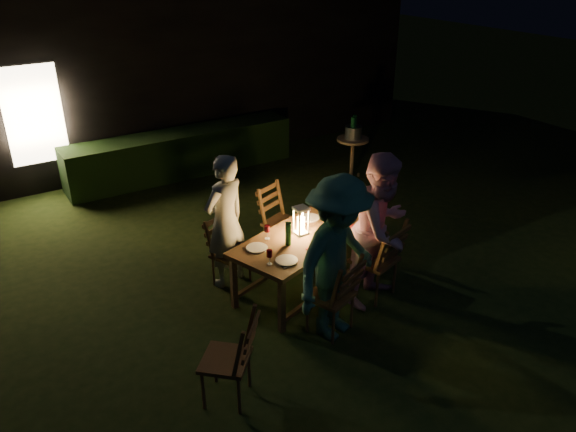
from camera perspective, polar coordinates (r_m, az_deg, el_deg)
garden_envelope at (r=12.54m, az=-13.42°, el=14.91°), size 40.00×40.00×3.20m
dining_table at (r=6.71m, az=1.38°, el=-2.64°), size 1.95×1.39×0.73m
chair_near_left at (r=6.21m, az=4.44°, el=-9.27°), size 0.58×0.60×1.00m
chair_near_right at (r=6.84m, az=8.82°, el=-5.64°), size 0.60×0.63×1.07m
chair_far_left at (r=7.05m, az=-5.88°, el=-4.82°), size 0.55×0.56×0.91m
chair_far_right at (r=7.68m, az=-0.67°, el=-1.68°), size 0.59×0.61×1.00m
chair_end at (r=7.78m, az=6.93°, el=-1.64°), size 0.55×0.53×0.94m
chair_spare at (r=5.42m, az=-6.09°, el=-15.56°), size 0.64×0.64×0.98m
person_house_side at (r=6.81m, az=-6.40°, el=-0.54°), size 0.72×0.58×1.70m
person_opp_right at (r=6.53m, az=9.54°, el=-1.33°), size 1.07×0.94×1.84m
person_opp_left at (r=5.84m, az=5.04°, el=-4.42°), size 1.36×1.03×1.86m
lantern at (r=6.66m, az=1.32°, el=-0.61°), size 0.16×0.16×0.35m
plate_far_left at (r=6.43m, az=-3.19°, el=-3.25°), size 0.25×0.25×0.01m
plate_near_left at (r=6.18m, az=-0.15°, el=-4.52°), size 0.25×0.25×0.01m
plate_far_right at (r=7.11m, az=2.22°, el=-0.17°), size 0.25×0.25×0.01m
plate_near_right at (r=6.88m, az=5.14°, el=-1.20°), size 0.25×0.25×0.01m
wineglass_a at (r=6.59m, az=-2.14°, el=-1.65°), size 0.06×0.06×0.18m
wineglass_b at (r=6.08m, az=-1.90°, el=-4.20°), size 0.06×0.06×0.18m
wineglass_c at (r=6.70m, az=4.86°, el=-1.20°), size 0.06×0.06×0.18m
wineglass_d at (r=7.17m, az=3.30°, el=0.78°), size 0.06×0.06×0.18m
wineglass_e at (r=6.40m, az=2.96°, el=-2.53°), size 0.06×0.06×0.18m
bottle_table at (r=6.44m, az=0.03°, el=-1.82°), size 0.07×0.07×0.28m
napkin_left at (r=6.40m, az=2.82°, el=-3.40°), size 0.18×0.14×0.01m
napkin_right at (r=6.92m, az=6.15°, el=-1.11°), size 0.18×0.14×0.01m
phone at (r=6.09m, az=0.02°, el=-5.06°), size 0.14×0.07×0.01m
side_table at (r=10.06m, az=6.59°, el=7.36°), size 0.57×0.57×0.76m
ice_bucket at (r=10.00m, az=6.65°, el=8.45°), size 0.30×0.30×0.22m
bottle_bucket_a at (r=9.92m, az=6.58°, el=8.62°), size 0.07×0.07×0.32m
bottle_bucket_b at (r=10.04m, az=6.75°, el=8.82°), size 0.07×0.07×0.32m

